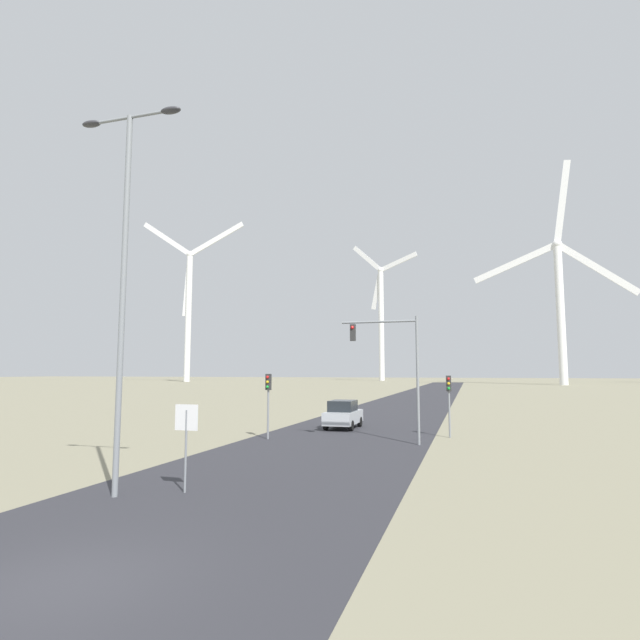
{
  "coord_description": "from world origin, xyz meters",
  "views": [
    {
      "loc": [
        7.0,
        -7.6,
        3.73
      ],
      "look_at": [
        0.0,
        15.84,
        6.25
      ],
      "focal_mm": 28.0,
      "sensor_mm": 36.0,
      "label": 1
    }
  ],
  "objects_px": {
    "streetlamp": "(124,255)",
    "wind_turbine_center": "(560,293)",
    "traffic_light_post_near_left": "(268,391)",
    "traffic_light_post_near_right": "(449,392)",
    "wind_turbine_left": "(381,313)",
    "car_approaching": "(343,414)",
    "wind_turbine_far_left": "(189,301)",
    "stop_sign_near": "(186,431)",
    "traffic_light_mast_overhead": "(392,354)"
  },
  "relations": [
    {
      "from": "traffic_light_post_near_left",
      "to": "traffic_light_mast_overhead",
      "type": "height_order",
      "value": "traffic_light_mast_overhead"
    },
    {
      "from": "traffic_light_mast_overhead",
      "to": "wind_turbine_center",
      "type": "relative_size",
      "value": 0.1
    },
    {
      "from": "traffic_light_mast_overhead",
      "to": "streetlamp",
      "type": "bearing_deg",
      "value": -115.59
    },
    {
      "from": "stop_sign_near",
      "to": "traffic_light_post_near_left",
      "type": "xyz_separation_m",
      "value": [
        -2.25,
        12.05,
        0.75
      ]
    },
    {
      "from": "traffic_light_post_near_left",
      "to": "wind_turbine_far_left",
      "type": "relative_size",
      "value": 0.06
    },
    {
      "from": "traffic_light_post_near_right",
      "to": "wind_turbine_left",
      "type": "xyz_separation_m",
      "value": [
        -33.3,
        174.71,
        25.37
      ]
    },
    {
      "from": "stop_sign_near",
      "to": "wind_turbine_far_left",
      "type": "bearing_deg",
      "value": 121.54
    },
    {
      "from": "streetlamp",
      "to": "wind_turbine_center",
      "type": "bearing_deg",
      "value": 75.74
    },
    {
      "from": "traffic_light_post_near_right",
      "to": "wind_turbine_center",
      "type": "xyz_separation_m",
      "value": [
        25.85,
        120.95,
        22.98
      ]
    },
    {
      "from": "streetlamp",
      "to": "wind_turbine_center",
      "type": "distance_m",
      "value": 143.11
    },
    {
      "from": "wind_turbine_left",
      "to": "traffic_light_mast_overhead",
      "type": "bearing_deg",
      "value": -80.26
    },
    {
      "from": "wind_turbine_far_left",
      "to": "wind_turbine_center",
      "type": "distance_m",
      "value": 124.65
    },
    {
      "from": "traffic_light_post_near_right",
      "to": "car_approaching",
      "type": "bearing_deg",
      "value": 158.32
    },
    {
      "from": "traffic_light_post_near_left",
      "to": "wind_turbine_center",
      "type": "bearing_deg",
      "value": 74.09
    },
    {
      "from": "stop_sign_near",
      "to": "car_approaching",
      "type": "xyz_separation_m",
      "value": [
        0.49,
        18.32,
        -0.97
      ]
    },
    {
      "from": "wind_turbine_center",
      "to": "wind_turbine_far_left",
      "type": "bearing_deg",
      "value": 174.73
    },
    {
      "from": "traffic_light_post_near_left",
      "to": "wind_turbine_far_left",
      "type": "distance_m",
      "value": 164.49
    },
    {
      "from": "traffic_light_mast_overhead",
      "to": "wind_turbine_center",
      "type": "bearing_deg",
      "value": 77.05
    },
    {
      "from": "wind_turbine_left",
      "to": "wind_turbine_center",
      "type": "distance_m",
      "value": 79.97
    },
    {
      "from": "traffic_light_mast_overhead",
      "to": "wind_turbine_left",
      "type": "bearing_deg",
      "value": 99.74
    },
    {
      "from": "traffic_light_post_near_left",
      "to": "wind_turbine_left",
      "type": "xyz_separation_m",
      "value": [
        -23.67,
        178.23,
        25.3
      ]
    },
    {
      "from": "wind_turbine_far_left",
      "to": "wind_turbine_center",
      "type": "height_order",
      "value": "wind_turbine_center"
    },
    {
      "from": "streetlamp",
      "to": "traffic_light_mast_overhead",
      "type": "distance_m",
      "value": 15.01
    },
    {
      "from": "stop_sign_near",
      "to": "car_approaching",
      "type": "height_order",
      "value": "stop_sign_near"
    },
    {
      "from": "wind_turbine_center",
      "to": "wind_turbine_left",
      "type": "bearing_deg",
      "value": 137.74
    },
    {
      "from": "stop_sign_near",
      "to": "traffic_light_mast_overhead",
      "type": "relative_size",
      "value": 0.41
    },
    {
      "from": "traffic_light_post_near_left",
      "to": "traffic_light_mast_overhead",
      "type": "bearing_deg",
      "value": 1.72
    },
    {
      "from": "streetlamp",
      "to": "wind_turbine_center",
      "type": "height_order",
      "value": "wind_turbine_center"
    },
    {
      "from": "wind_turbine_far_left",
      "to": "wind_turbine_left",
      "type": "bearing_deg",
      "value": 33.1
    },
    {
      "from": "car_approaching",
      "to": "streetlamp",
      "type": "bearing_deg",
      "value": -96.52
    },
    {
      "from": "traffic_light_post_near_left",
      "to": "car_approaching",
      "type": "bearing_deg",
      "value": 66.38
    },
    {
      "from": "traffic_light_mast_overhead",
      "to": "car_approaching",
      "type": "relative_size",
      "value": 1.61
    },
    {
      "from": "stop_sign_near",
      "to": "wind_turbine_center",
      "type": "distance_m",
      "value": 142.49
    },
    {
      "from": "traffic_light_post_near_right",
      "to": "traffic_light_mast_overhead",
      "type": "bearing_deg",
      "value": -129.45
    },
    {
      "from": "traffic_light_mast_overhead",
      "to": "wind_turbine_far_left",
      "type": "height_order",
      "value": "wind_turbine_far_left"
    },
    {
      "from": "car_approaching",
      "to": "wind_turbine_left",
      "type": "distance_m",
      "value": 176.07
    },
    {
      "from": "streetlamp",
      "to": "wind_turbine_center",
      "type": "xyz_separation_m",
      "value": [
        34.96,
        137.58,
        18.18
      ]
    },
    {
      "from": "wind_turbine_center",
      "to": "traffic_light_post_near_left",
      "type": "bearing_deg",
      "value": -105.91
    },
    {
      "from": "stop_sign_near",
      "to": "traffic_light_post_near_right",
      "type": "height_order",
      "value": "traffic_light_post_near_right"
    },
    {
      "from": "traffic_light_mast_overhead",
      "to": "wind_turbine_left",
      "type": "height_order",
      "value": "wind_turbine_left"
    },
    {
      "from": "traffic_light_post_near_left",
      "to": "stop_sign_near",
      "type": "bearing_deg",
      "value": -79.42
    },
    {
      "from": "stop_sign_near",
      "to": "traffic_light_post_near_left",
      "type": "height_order",
      "value": "traffic_light_post_near_left"
    },
    {
      "from": "traffic_light_post_near_left",
      "to": "wind_turbine_left",
      "type": "height_order",
      "value": "wind_turbine_left"
    },
    {
      "from": "streetlamp",
      "to": "wind_turbine_left",
      "type": "distance_m",
      "value": 193.95
    },
    {
      "from": "traffic_light_post_near_right",
      "to": "wind_turbine_left",
      "type": "height_order",
      "value": "wind_turbine_left"
    },
    {
      "from": "wind_turbine_left",
      "to": "stop_sign_near",
      "type": "bearing_deg",
      "value": -82.24
    },
    {
      "from": "wind_turbine_left",
      "to": "wind_turbine_center",
      "type": "relative_size",
      "value": 0.91
    },
    {
      "from": "streetlamp",
      "to": "stop_sign_near",
      "type": "distance_m",
      "value": 5.84
    },
    {
      "from": "traffic_light_post_near_left",
      "to": "traffic_light_post_near_right",
      "type": "xyz_separation_m",
      "value": [
        9.63,
        3.53,
        -0.07
      ]
    },
    {
      "from": "stop_sign_near",
      "to": "car_approaching",
      "type": "bearing_deg",
      "value": 88.47
    }
  ]
}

